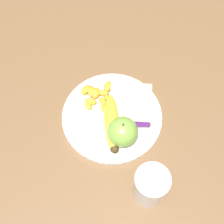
{
  "coord_description": "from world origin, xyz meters",
  "views": [
    {
      "loc": [
        -0.36,
        -0.01,
        0.74
      ],
      "look_at": [
        0.0,
        0.0,
        0.03
      ],
      "focal_mm": 50.0,
      "sensor_mm": 36.0,
      "label": 1
    }
  ],
  "objects_px": {
    "fork": "(110,122)",
    "jam_packet": "(142,120)",
    "plate": "(112,116)",
    "apple": "(123,132)",
    "bread_slice": "(130,103)",
    "juice_glass": "(150,186)",
    "banana": "(113,123)"
  },
  "relations": [
    {
      "from": "fork",
      "to": "jam_packet",
      "type": "distance_m",
      "value": 0.08
    },
    {
      "from": "plate",
      "to": "apple",
      "type": "distance_m",
      "value": 0.08
    },
    {
      "from": "plate",
      "to": "jam_packet",
      "type": "bearing_deg",
      "value": -103.01
    },
    {
      "from": "bread_slice",
      "to": "jam_packet",
      "type": "height_order",
      "value": "same"
    },
    {
      "from": "juice_glass",
      "to": "fork",
      "type": "bearing_deg",
      "value": 28.63
    },
    {
      "from": "bread_slice",
      "to": "fork",
      "type": "bearing_deg",
      "value": 133.07
    },
    {
      "from": "jam_packet",
      "to": "bread_slice",
      "type": "bearing_deg",
      "value": 30.61
    },
    {
      "from": "juice_glass",
      "to": "jam_packet",
      "type": "height_order",
      "value": "juice_glass"
    },
    {
      "from": "banana",
      "to": "jam_packet",
      "type": "bearing_deg",
      "value": -80.16
    },
    {
      "from": "banana",
      "to": "fork",
      "type": "xyz_separation_m",
      "value": [
        0.01,
        0.01,
        -0.02
      ]
    },
    {
      "from": "juice_glass",
      "to": "fork",
      "type": "distance_m",
      "value": 0.2
    },
    {
      "from": "plate",
      "to": "bread_slice",
      "type": "bearing_deg",
      "value": -57.13
    },
    {
      "from": "juice_glass",
      "to": "jam_packet",
      "type": "distance_m",
      "value": 0.18
    },
    {
      "from": "apple",
      "to": "bread_slice",
      "type": "relative_size",
      "value": 0.69
    },
    {
      "from": "banana",
      "to": "bread_slice",
      "type": "height_order",
      "value": "banana"
    },
    {
      "from": "banana",
      "to": "bread_slice",
      "type": "distance_m",
      "value": 0.08
    },
    {
      "from": "juice_glass",
      "to": "plate",
      "type": "bearing_deg",
      "value": 24.67
    },
    {
      "from": "apple",
      "to": "plate",
      "type": "bearing_deg",
      "value": 23.59
    },
    {
      "from": "juice_glass",
      "to": "apple",
      "type": "distance_m",
      "value": 0.14
    },
    {
      "from": "bread_slice",
      "to": "juice_glass",
      "type": "bearing_deg",
      "value": -169.72
    },
    {
      "from": "jam_packet",
      "to": "fork",
      "type": "bearing_deg",
      "value": 91.2
    },
    {
      "from": "apple",
      "to": "jam_packet",
      "type": "xyz_separation_m",
      "value": [
        0.04,
        -0.05,
        -0.03
      ]
    },
    {
      "from": "fork",
      "to": "plate",
      "type": "bearing_deg",
      "value": 73.2
    },
    {
      "from": "fork",
      "to": "jam_packet",
      "type": "xyz_separation_m",
      "value": [
        0.0,
        -0.08,
        0.01
      ]
    },
    {
      "from": "plate",
      "to": "fork",
      "type": "xyz_separation_m",
      "value": [
        -0.02,
        0.01,
        0.01
      ]
    },
    {
      "from": "juice_glass",
      "to": "apple",
      "type": "bearing_deg",
      "value": 25.18
    },
    {
      "from": "plate",
      "to": "bread_slice",
      "type": "height_order",
      "value": "bread_slice"
    },
    {
      "from": "fork",
      "to": "jam_packet",
      "type": "height_order",
      "value": "jam_packet"
    },
    {
      "from": "plate",
      "to": "juice_glass",
      "type": "xyz_separation_m",
      "value": [
        -0.19,
        -0.09,
        0.04
      ]
    },
    {
      "from": "plate",
      "to": "bread_slice",
      "type": "xyz_separation_m",
      "value": [
        0.03,
        -0.05,
        0.02
      ]
    },
    {
      "from": "plate",
      "to": "bread_slice",
      "type": "relative_size",
      "value": 2.15
    },
    {
      "from": "banana",
      "to": "jam_packet",
      "type": "relative_size",
      "value": 3.46
    }
  ]
}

